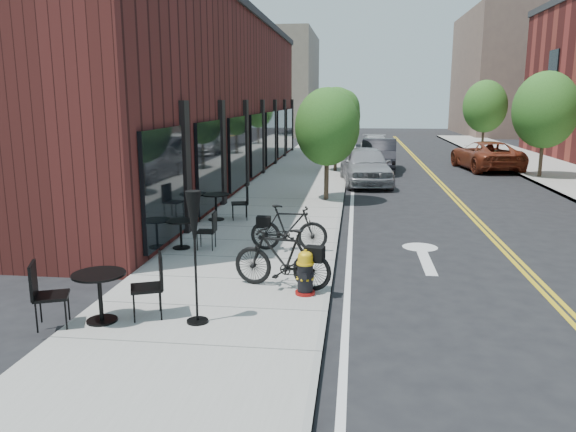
{
  "coord_description": "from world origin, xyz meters",
  "views": [
    {
      "loc": [
        0.4,
        -10.21,
        3.54
      ],
      "look_at": [
        -1.07,
        1.84,
        1.0
      ],
      "focal_mm": 35.0,
      "sensor_mm": 36.0,
      "label": 1
    }
  ],
  "objects_px": {
    "parked_car_a": "(366,165)",
    "parked_car_b": "(379,155)",
    "bicycle_left": "(282,258)",
    "parked_car_far": "(486,155)",
    "bistro_set_c": "(216,203)",
    "bistro_set_b": "(181,230)",
    "patio_umbrella": "(194,229)",
    "bicycle_right": "(289,228)",
    "bistro_set_a": "(100,290)",
    "parked_car_c": "(375,146)",
    "fire_hydrant": "(305,273)"
  },
  "relations": [
    {
      "from": "bicycle_right",
      "to": "bistro_set_c",
      "type": "relative_size",
      "value": 0.94
    },
    {
      "from": "patio_umbrella",
      "to": "parked_car_c",
      "type": "bearing_deg",
      "value": 82.68
    },
    {
      "from": "bistro_set_b",
      "to": "bistro_set_a",
      "type": "bearing_deg",
      "value": -91.05
    },
    {
      "from": "fire_hydrant",
      "to": "patio_umbrella",
      "type": "height_order",
      "value": "patio_umbrella"
    },
    {
      "from": "bistro_set_a",
      "to": "bistro_set_c",
      "type": "xyz_separation_m",
      "value": [
        -0.06,
        7.57,
        -0.02
      ]
    },
    {
      "from": "fire_hydrant",
      "to": "bistro_set_c",
      "type": "height_order",
      "value": "bistro_set_c"
    },
    {
      "from": "bicycle_left",
      "to": "parked_car_c",
      "type": "xyz_separation_m",
      "value": [
        2.49,
        26.15,
        -0.04
      ]
    },
    {
      "from": "parked_car_a",
      "to": "parked_car_b",
      "type": "xyz_separation_m",
      "value": [
        0.73,
        4.6,
        -0.02
      ]
    },
    {
      "from": "bistro_set_c",
      "to": "parked_car_a",
      "type": "distance_m",
      "value": 9.32
    },
    {
      "from": "bicycle_right",
      "to": "patio_umbrella",
      "type": "distance_m",
      "value": 4.57
    },
    {
      "from": "bicycle_left",
      "to": "patio_umbrella",
      "type": "xyz_separation_m",
      "value": [
        -1.1,
        -1.79,
        0.93
      ]
    },
    {
      "from": "parked_car_far",
      "to": "patio_umbrella",
      "type": "bearing_deg",
      "value": 59.85
    },
    {
      "from": "patio_umbrella",
      "to": "parked_car_c",
      "type": "height_order",
      "value": "patio_umbrella"
    },
    {
      "from": "bistro_set_b",
      "to": "parked_car_c",
      "type": "bearing_deg",
      "value": 75.26
    },
    {
      "from": "fire_hydrant",
      "to": "bistro_set_c",
      "type": "bearing_deg",
      "value": 139.15
    },
    {
      "from": "fire_hydrant",
      "to": "parked_car_a",
      "type": "xyz_separation_m",
      "value": [
        1.25,
        14.17,
        0.29
      ]
    },
    {
      "from": "bicycle_left",
      "to": "bistro_set_c",
      "type": "distance_m",
      "value": 6.23
    },
    {
      "from": "bicycle_right",
      "to": "patio_umbrella",
      "type": "xyz_separation_m",
      "value": [
        -0.92,
        -4.37,
        0.96
      ]
    },
    {
      "from": "bistro_set_b",
      "to": "parked_car_c",
      "type": "xyz_separation_m",
      "value": [
        5.19,
        23.67,
        0.08
      ]
    },
    {
      "from": "bicycle_left",
      "to": "parked_car_a",
      "type": "distance_m",
      "value": 13.98
    },
    {
      "from": "bistro_set_a",
      "to": "bistro_set_c",
      "type": "bearing_deg",
      "value": 68.03
    },
    {
      "from": "patio_umbrella",
      "to": "parked_car_b",
      "type": "bearing_deg",
      "value": 80.12
    },
    {
      "from": "bicycle_right",
      "to": "bistro_set_a",
      "type": "distance_m",
      "value": 5.13
    },
    {
      "from": "bicycle_left",
      "to": "bistro_set_b",
      "type": "xyz_separation_m",
      "value": [
        -2.7,
        2.48,
        -0.13
      ]
    },
    {
      "from": "patio_umbrella",
      "to": "bicycle_left",
      "type": "bearing_deg",
      "value": 58.49
    },
    {
      "from": "bistro_set_c",
      "to": "patio_umbrella",
      "type": "bearing_deg",
      "value": -92.78
    },
    {
      "from": "bicycle_left",
      "to": "bistro_set_b",
      "type": "height_order",
      "value": "bicycle_left"
    },
    {
      "from": "patio_umbrella",
      "to": "parked_car_a",
      "type": "xyz_separation_m",
      "value": [
        2.8,
        15.66,
        -0.81
      ]
    },
    {
      "from": "bistro_set_b",
      "to": "parked_car_far",
      "type": "bearing_deg",
      "value": 56.11
    },
    {
      "from": "bistro_set_b",
      "to": "bicycle_right",
      "type": "bearing_deg",
      "value": 0.13
    },
    {
      "from": "bistro_set_b",
      "to": "parked_car_c",
      "type": "height_order",
      "value": "parked_car_c"
    },
    {
      "from": "bistro_set_a",
      "to": "patio_umbrella",
      "type": "bearing_deg",
      "value": -16.82
    },
    {
      "from": "bicycle_right",
      "to": "parked_car_b",
      "type": "distance_m",
      "value": 16.1
    },
    {
      "from": "parked_car_b",
      "to": "bicycle_left",
      "type": "bearing_deg",
      "value": -93.98
    },
    {
      "from": "bicycle_right",
      "to": "bistro_set_b",
      "type": "height_order",
      "value": "bicycle_right"
    },
    {
      "from": "parked_car_c",
      "to": "parked_car_b",
      "type": "bearing_deg",
      "value": -91.58
    },
    {
      "from": "bistro_set_b",
      "to": "bistro_set_c",
      "type": "distance_m",
      "value": 3.16
    },
    {
      "from": "bistro_set_a",
      "to": "parked_car_c",
      "type": "bearing_deg",
      "value": 57.29
    },
    {
      "from": "parked_car_b",
      "to": "parked_car_far",
      "type": "distance_m",
      "value": 5.52
    },
    {
      "from": "parked_car_c",
      "to": "fire_hydrant",
      "type": "bearing_deg",
      "value": -95.51
    },
    {
      "from": "bistro_set_a",
      "to": "parked_car_b",
      "type": "distance_m",
      "value": 21.02
    },
    {
      "from": "parked_car_c",
      "to": "parked_car_far",
      "type": "bearing_deg",
      "value": -51.8
    },
    {
      "from": "bistro_set_a",
      "to": "parked_car_c",
      "type": "xyz_separation_m",
      "value": [
        5.09,
        28.09,
        0.01
      ]
    },
    {
      "from": "bicycle_right",
      "to": "parked_car_b",
      "type": "bearing_deg",
      "value": -9.75
    },
    {
      "from": "parked_car_a",
      "to": "parked_car_c",
      "type": "bearing_deg",
      "value": 79.78
    },
    {
      "from": "bicycle_right",
      "to": "parked_car_a",
      "type": "relative_size",
      "value": 0.37
    },
    {
      "from": "bicycle_left",
      "to": "parked_car_far",
      "type": "height_order",
      "value": "parked_car_far"
    },
    {
      "from": "bistro_set_b",
      "to": "parked_car_b",
      "type": "bearing_deg",
      "value": 69.85
    },
    {
      "from": "bistro_set_a",
      "to": "bistro_set_b",
      "type": "relative_size",
      "value": 1.19
    },
    {
      "from": "bicycle_left",
      "to": "parked_car_a",
      "type": "height_order",
      "value": "parked_car_a"
    }
  ]
}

